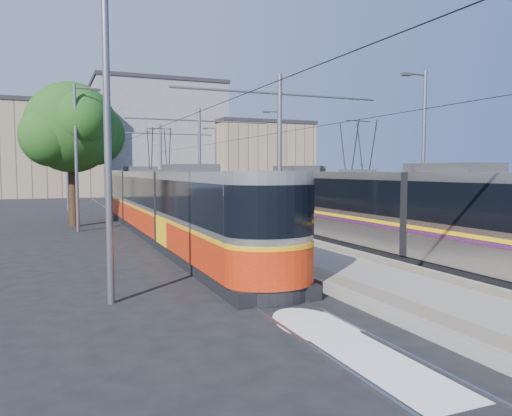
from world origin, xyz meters
name	(u,v)px	position (x,y,z in m)	size (l,w,h in m)	color
ground	(403,293)	(0.00, 0.00, 0.00)	(160.00, 160.00, 0.00)	black
platform	(214,225)	(0.00, 17.00, 0.15)	(4.00, 50.00, 0.30)	gray
tactile_strip_left	(190,223)	(-1.45, 17.00, 0.30)	(0.70, 50.00, 0.01)	gray
tactile_strip_right	(237,222)	(1.45, 17.00, 0.30)	(0.70, 50.00, 0.01)	gray
rails	(214,227)	(0.00, 17.00, 0.02)	(8.71, 70.00, 0.03)	gray
track_arrow	(353,347)	(-3.60, -3.00, 0.01)	(1.20, 5.00, 0.01)	silver
tram_left	(160,202)	(-3.60, 14.99, 1.71)	(2.43, 30.03, 5.50)	black
tram_right	(357,205)	(3.60, 7.67, 1.86)	(2.43, 27.90, 5.50)	black
catenary	(230,148)	(0.00, 14.15, 4.52)	(9.20, 70.00, 7.00)	slate
street_lamps	(195,158)	(0.00, 21.00, 4.18)	(15.18, 38.22, 8.00)	slate
shelter	(229,202)	(0.12, 14.71, 1.62)	(1.12, 1.33, 2.53)	black
tree	(77,130)	(-7.25, 21.03, 5.78)	(5.88, 5.44, 8.55)	#382314
building_left	(40,150)	(-10.00, 60.00, 6.02)	(16.32, 12.24, 12.03)	gray
building_centre	(157,139)	(6.00, 64.00, 8.10)	(18.36, 14.28, 16.18)	gray
building_right	(259,158)	(20.00, 58.00, 5.26)	(14.28, 10.20, 10.50)	gray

